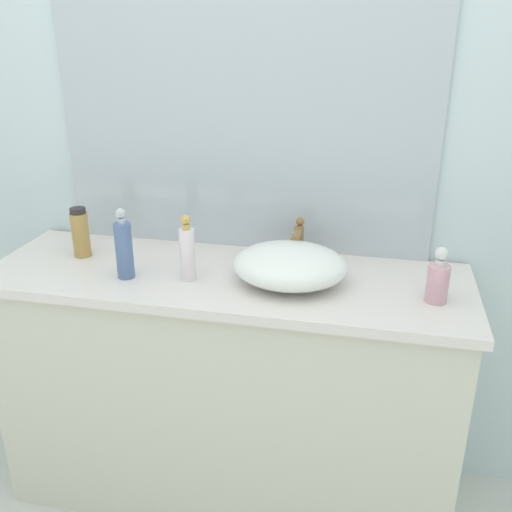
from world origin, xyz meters
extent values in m
cube|color=silver|center=(0.00, 0.73, 1.30)|extent=(6.00, 0.06, 2.60)
cube|color=beige|center=(-0.03, 0.44, 0.42)|extent=(1.50, 0.47, 0.85)
cube|color=silver|center=(-0.03, 0.44, 0.87)|extent=(1.54, 0.51, 0.03)
cube|color=#B2BCC6|center=(-0.03, 0.69, 1.41)|extent=(1.27, 0.01, 1.06)
ellipsoid|color=white|center=(0.18, 0.42, 0.94)|extent=(0.35, 0.30, 0.12)
cylinder|color=olive|center=(0.18, 0.60, 0.94)|extent=(0.03, 0.03, 0.12)
cylinder|color=olive|center=(0.18, 0.56, 0.98)|extent=(0.03, 0.09, 0.03)
sphere|color=olive|center=(0.18, 0.62, 1.01)|extent=(0.03, 0.03, 0.03)
cylinder|color=#526C9C|center=(-0.33, 0.35, 0.97)|extent=(0.05, 0.05, 0.18)
cylinder|color=silver|center=(-0.33, 0.35, 1.07)|extent=(0.02, 0.02, 0.02)
sphere|color=silver|center=(-0.33, 0.35, 1.09)|extent=(0.03, 0.03, 0.03)
cylinder|color=silver|center=(-0.33, 0.34, 1.09)|extent=(0.01, 0.02, 0.01)
cylinder|color=white|center=(-0.13, 0.38, 0.96)|extent=(0.05, 0.05, 0.16)
cylinder|color=#DBAA51|center=(-0.13, 0.38, 1.05)|extent=(0.02, 0.02, 0.02)
sphere|color=#D8AB52|center=(-0.13, 0.38, 1.08)|extent=(0.03, 0.03, 0.03)
cylinder|color=gold|center=(-0.13, 0.37, 1.08)|extent=(0.01, 0.02, 0.01)
cylinder|color=#B48B45|center=(-0.55, 0.48, 0.96)|extent=(0.06, 0.06, 0.15)
cylinder|color=#2E262B|center=(-0.55, 0.48, 1.04)|extent=(0.05, 0.05, 0.02)
cylinder|color=#D89EAC|center=(0.61, 0.39, 0.94)|extent=(0.06, 0.06, 0.11)
cylinder|color=silver|center=(0.61, 0.39, 1.00)|extent=(0.03, 0.03, 0.02)
sphere|color=silver|center=(0.61, 0.39, 1.03)|extent=(0.04, 0.04, 0.04)
cylinder|color=silver|center=(0.61, 0.37, 1.03)|extent=(0.02, 0.02, 0.02)
camera|label=1|loc=(0.42, -1.16, 1.63)|focal=40.22mm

